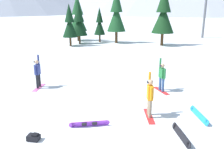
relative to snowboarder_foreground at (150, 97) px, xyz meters
The scene contains 14 objects.
ground_plane 2.63m from the snowboarder_foreground, behind, with size 800.00×800.00×0.00m, color white.
snowboarder_foreground is the anchor object (origin of this frame).
snowboarder_midground 3.61m from the snowboarder_foreground, 68.27° to the left, with size 0.72×1.49×1.94m.
snowboarder_background 7.38m from the snowboarder_foreground, 145.61° to the left, with size 0.50×1.50×2.02m.
loose_snowboard_near_right 2.40m from the snowboarder_foreground, ahead, with size 0.24×1.82×0.24m.
loose_snowboard_far_spare 2.23m from the snowboarder_foreground, 64.54° to the right, with size 0.24×1.72×0.27m.
loose_snowboard_near_left 2.92m from the snowboarder_foreground, 161.52° to the right, with size 1.72×0.32×0.27m.
backpack_black 5.12m from the snowboarder_foreground, 158.18° to the right, with size 0.55×0.40×0.28m.
pine_tree_broad 23.95m from the snowboarder_foreground, 96.45° to the left, with size 1.56×1.56×4.77m.
pine_tree_young 26.05m from the snowboarder_foreground, 103.03° to the left, with size 2.59×2.59×6.53m.
pine_tree_slender 21.35m from the snowboarder_foreground, 75.29° to the left, with size 2.82×2.82×7.28m.
pine_tree_tall 21.30m from the snowboarder_foreground, 107.34° to the left, with size 1.85×1.85×5.22m.
pine_tree_leaning 23.02m from the snowboarder_foreground, 90.97° to the left, with size 2.52×2.52×7.25m.
pine_tree_twin 22.98m from the snowboarder_foreground, 103.54° to the left, with size 2.17×2.17×5.11m.
Camera 1 is at (0.44, -9.54, 4.83)m, focal length 38.03 mm.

